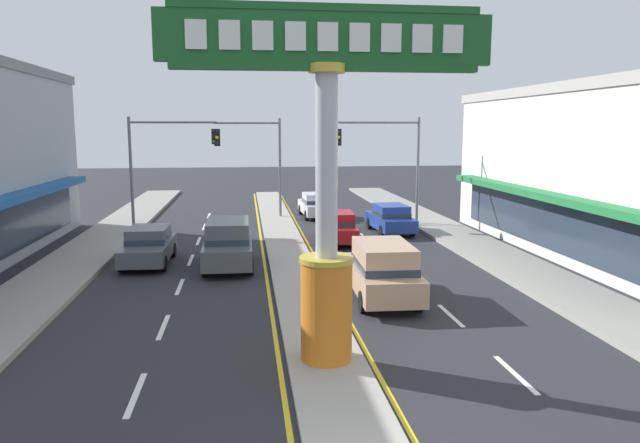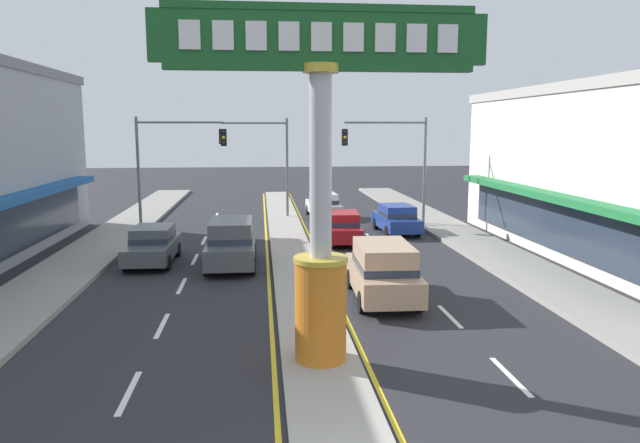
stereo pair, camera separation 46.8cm
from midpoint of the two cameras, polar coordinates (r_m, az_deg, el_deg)
median_strip at (r=26.22m, az=-2.09°, el=-3.27°), size 1.87×52.00×0.14m
sidewalk_left at (r=25.30m, az=-22.50°, el=-4.35°), size 2.83×60.00×0.18m
sidewalk_right at (r=26.41m, az=18.01°, el=-3.57°), size 2.83×60.00×0.18m
lane_markings at (r=24.91m, az=-1.89°, el=-4.07°), size 8.61×52.00×0.01m
district_sign at (r=13.66m, az=1.04°, el=2.98°), size 7.46×1.28×8.12m
traffic_light_left_side at (r=33.46m, az=-13.64°, el=6.34°), size 4.86×0.46×6.20m
traffic_light_right_side at (r=34.08m, az=7.52°, el=6.55°), size 4.86×0.46×6.20m
traffic_light_median_far at (r=37.09m, az=-5.12°, el=6.70°), size 4.20×0.46×6.20m
sedan_near_right_lane at (r=29.48m, az=2.52°, el=-0.49°), size 2.03×4.40×1.53m
suv_far_right_lane at (r=24.54m, az=-7.91°, el=-2.01°), size 1.97×4.60×1.90m
sedan_near_left_lane at (r=37.86m, az=0.69°, el=1.60°), size 1.99×4.38×1.53m
sedan_mid_left_lane at (r=32.42m, az=7.71°, el=0.29°), size 1.98×4.37×1.53m
suv_far_left_oncoming at (r=19.73m, az=6.71°, el=-4.67°), size 2.07×4.65×1.90m
sedan_kerb_right at (r=25.87m, az=-15.15°, el=-2.12°), size 1.89×4.33×1.53m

